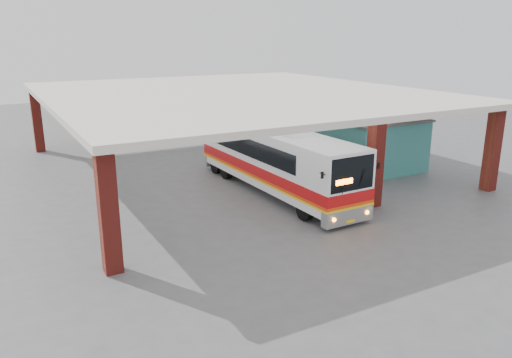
{
  "coord_description": "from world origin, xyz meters",
  "views": [
    {
      "loc": [
        -12.73,
        -20.04,
        7.85
      ],
      "look_at": [
        -1.68,
        0.0,
        1.2
      ],
      "focal_mm": 35.0,
      "sensor_mm": 36.0,
      "label": 1
    }
  ],
  "objects_px": {
    "coach_bus": "(275,159)",
    "red_chair": "(292,154)",
    "motorcycle": "(328,165)",
    "pedestrian": "(370,194)"
  },
  "relations": [
    {
      "from": "coach_bus",
      "to": "red_chair",
      "type": "height_order",
      "value": "coach_bus"
    },
    {
      "from": "motorcycle",
      "to": "red_chair",
      "type": "relative_size",
      "value": 2.1
    },
    {
      "from": "coach_bus",
      "to": "pedestrian",
      "type": "bearing_deg",
      "value": -64.08
    },
    {
      "from": "coach_bus",
      "to": "motorcycle",
      "type": "distance_m",
      "value": 5.15
    },
    {
      "from": "coach_bus",
      "to": "pedestrian",
      "type": "distance_m",
      "value": 5.22
    },
    {
      "from": "motorcycle",
      "to": "pedestrian",
      "type": "xyz_separation_m",
      "value": [
        -2.33,
        -6.31,
        0.34
      ]
    },
    {
      "from": "motorcycle",
      "to": "red_chair",
      "type": "height_order",
      "value": "motorcycle"
    },
    {
      "from": "coach_bus",
      "to": "red_chair",
      "type": "bearing_deg",
      "value": 48.61
    },
    {
      "from": "coach_bus",
      "to": "motorcycle",
      "type": "bearing_deg",
      "value": 19.19
    },
    {
      "from": "coach_bus",
      "to": "motorcycle",
      "type": "relative_size",
      "value": 6.91
    }
  ]
}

